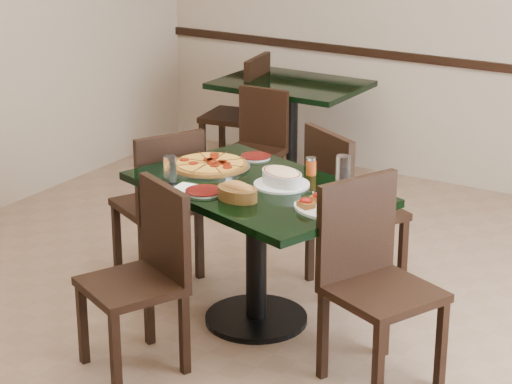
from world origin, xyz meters
The scene contains 20 objects.
floor centered at (0.00, 0.00, 0.00)m, with size 5.50×5.50×0.00m, color brown.
main_table centered at (-0.12, 0.11, 0.57)m, with size 1.43×1.14×0.75m.
back_table centered at (-1.09, 2.17, 0.52)m, with size 1.02×0.75×0.75m.
chair_far centered at (0.08, 0.70, 0.52)m, with size 0.59×0.59×0.92m.
chair_near centered at (-0.32, -0.54, 0.50)m, with size 0.55×0.55×0.89m.
chair_right centered at (0.61, -0.09, 0.53)m, with size 0.58×0.58×0.94m.
chair_left centered at (-0.85, 0.29, 0.49)m, with size 0.55×0.55×0.88m.
back_chair_near centered at (-1.07, 1.66, 0.44)m, with size 0.38×0.38×0.79m.
back_chair_left centered at (-1.50, 2.18, 0.50)m, with size 0.48×0.48×0.90m.
pepperoni_pizza centered at (-0.47, 0.22, 0.77)m, with size 0.42×0.42×0.04m.
lasagna_casserole centered at (-0.01, 0.17, 0.80)m, with size 0.30×0.28×0.09m.
bread_basket centered at (-0.09, -0.12, 0.79)m, with size 0.23×0.17×0.09m.
bruschetta_platter centered at (0.33, -0.04, 0.77)m, with size 0.38×0.32×0.05m.
side_plate_near centered at (-0.28, -0.12, 0.76)m, with size 0.18×0.18×0.02m.
side_plate_far_r centered at (0.33, 0.24, 0.76)m, with size 0.20×0.20×0.03m.
side_plate_far_l centered at (-0.36, 0.49, 0.76)m, with size 0.16×0.16×0.02m.
napkin_setting centered at (-0.36, -0.12, 0.75)m, with size 0.18×0.18×0.01m.
water_glass_a centered at (0.25, 0.33, 0.83)m, with size 0.07×0.07×0.16m, color silver.
water_glass_b centered at (-0.50, -0.09, 0.82)m, with size 0.07×0.07×0.14m, color silver.
pepper_shaker centered at (0.03, 0.40, 0.80)m, with size 0.05×0.05×0.09m.
Camera 1 is at (2.33, -3.89, 2.36)m, focal length 70.00 mm.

